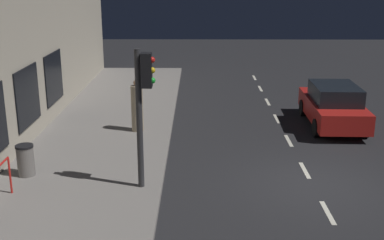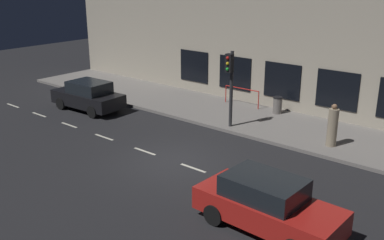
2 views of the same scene
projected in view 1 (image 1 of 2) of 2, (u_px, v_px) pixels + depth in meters
name	position (u px, v px, depth m)	size (l,w,h in m)	color
ground_plane	(313.00, 185.00, 13.15)	(60.00, 60.00, 0.00)	#232326
sidewalk	(79.00, 181.00, 13.19)	(4.50, 32.00, 0.15)	gray
lane_centre_line	(305.00, 170.00, 14.10)	(0.12, 27.20, 0.01)	beige
traffic_light	(143.00, 97.00, 12.02)	(0.50, 0.32, 3.55)	#2D2D30
parked_car_1	(333.00, 105.00, 17.95)	(1.93, 4.28, 1.58)	red
pedestrian_0	(137.00, 108.00, 16.95)	(0.42, 0.42, 1.81)	gray
trash_bin	(26.00, 160.00, 13.27)	(0.48, 0.48, 0.86)	slate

